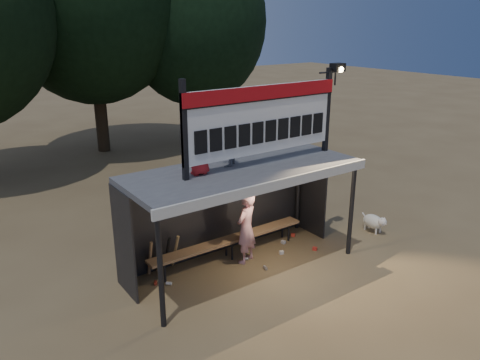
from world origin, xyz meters
TOP-DOWN VIEW (x-y plane):
  - ground at (0.00, 0.00)m, footprint 80.00×80.00m
  - player at (0.22, 0.19)m, footprint 0.71×0.60m
  - child_a at (-0.19, 0.32)m, footprint 0.60×0.59m
  - child_b at (-0.96, 0.15)m, footprint 0.52×0.34m
  - dugout_shelter at (0.00, 0.24)m, footprint 5.10×2.08m
  - scoreboard_assembly at (0.56, -0.01)m, footprint 4.10×0.27m
  - bench at (0.00, 0.55)m, footprint 4.00×0.35m
  - tree_right at (5.00, 10.50)m, footprint 6.08×6.08m
  - dog at (3.86, -0.45)m, footprint 0.36×0.81m
  - bats at (-1.54, 0.82)m, footprint 0.68×0.35m
  - litter at (0.46, 0.15)m, footprint 3.97×1.03m

SIDE VIEW (x-z plane):
  - ground at x=0.00m, z-range 0.00..0.00m
  - litter at x=0.46m, z-range 0.00..0.08m
  - dog at x=3.86m, z-range 0.03..0.53m
  - bats at x=-1.54m, z-range 0.01..0.85m
  - bench at x=0.00m, z-range 0.19..0.67m
  - player at x=0.22m, z-range 0.00..1.65m
  - dugout_shelter at x=0.00m, z-range 0.69..3.01m
  - child_a at x=-0.19m, z-range 2.32..3.30m
  - child_b at x=-0.96m, z-range 2.32..3.36m
  - scoreboard_assembly at x=0.56m, z-range 2.33..4.32m
  - tree_right at x=5.00m, z-range 0.83..9.55m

